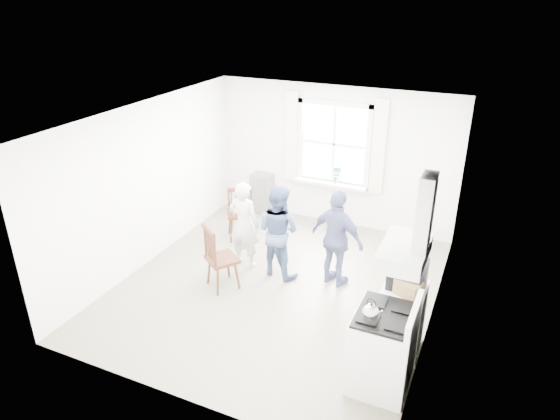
# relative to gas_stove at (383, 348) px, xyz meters

# --- Properties ---
(room_shell) EXTENTS (4.62, 5.12, 2.64)m
(room_shell) POSITION_rel_gas_stove_xyz_m (-1.91, 1.35, 0.82)
(room_shell) COLOR gray
(room_shell) RESTS_ON ground
(window_assembly) EXTENTS (1.88, 0.24, 1.70)m
(window_assembly) POSITION_rel_gas_stove_xyz_m (-1.91, 3.80, 0.98)
(window_assembly) COLOR white
(window_assembly) RESTS_ON room_shell
(range_hood) EXTENTS (0.45, 0.76, 0.94)m
(range_hood) POSITION_rel_gas_stove_xyz_m (0.16, -0.00, 1.42)
(range_hood) COLOR silver
(range_hood) RESTS_ON room_shell
(shelf_unit) EXTENTS (0.40, 0.30, 0.80)m
(shelf_unit) POSITION_rel_gas_stove_xyz_m (-3.31, 3.68, -0.08)
(shelf_unit) COLOR slate
(shelf_unit) RESTS_ON ground
(gas_stove) EXTENTS (0.68, 0.76, 1.12)m
(gas_stove) POSITION_rel_gas_stove_xyz_m (0.00, 0.00, 0.00)
(gas_stove) COLOR white
(gas_stove) RESTS_ON ground
(kettle) EXTENTS (0.18, 0.18, 0.26)m
(kettle) POSITION_rel_gas_stove_xyz_m (-0.14, -0.16, 0.55)
(kettle) COLOR silver
(kettle) RESTS_ON gas_stove
(low_cabinet) EXTENTS (0.50, 0.55, 0.90)m
(low_cabinet) POSITION_rel_gas_stove_xyz_m (0.07, 0.70, -0.03)
(low_cabinet) COLOR silver
(low_cabinet) RESTS_ON ground
(stereo_stack) EXTENTS (0.44, 0.40, 0.37)m
(stereo_stack) POSITION_rel_gas_stove_xyz_m (0.08, 0.70, 0.60)
(stereo_stack) COLOR black
(stereo_stack) RESTS_ON low_cabinet
(cardboard_box) EXTENTS (0.35, 0.30, 0.19)m
(cardboard_box) POSITION_rel_gas_stove_xyz_m (0.13, 0.54, 0.51)
(cardboard_box) COLOR #9D7F4C
(cardboard_box) RESTS_ON low_cabinet
(windsor_chair_a) EXTENTS (0.61, 0.61, 1.05)m
(windsor_chair_a) POSITION_rel_gas_stove_xyz_m (-3.12, 2.43, 0.16)
(windsor_chair_a) COLOR #3F1E14
(windsor_chair_a) RESTS_ON ground
(windsor_chair_b) EXTENTS (0.60, 0.60, 1.03)m
(windsor_chair_b) POSITION_rel_gas_stove_xyz_m (-2.72, 0.91, 0.14)
(windsor_chair_b) COLOR #3F1E14
(windsor_chair_b) RESTS_ON ground
(person_left) EXTENTS (0.55, 0.55, 1.45)m
(person_left) POSITION_rel_gas_stove_xyz_m (-2.65, 1.71, 0.24)
(person_left) COLOR silver
(person_left) RESTS_ON ground
(person_mid) EXTENTS (0.86, 0.86, 1.49)m
(person_mid) POSITION_rel_gas_stove_xyz_m (-2.06, 1.70, 0.26)
(person_mid) COLOR #44577F
(person_mid) RESTS_ON ground
(person_right) EXTENTS (1.12, 1.12, 1.52)m
(person_right) POSITION_rel_gas_stove_xyz_m (-1.14, 1.78, 0.28)
(person_right) COLOR navy
(person_right) RESTS_ON ground
(potted_plant) EXTENTS (0.23, 0.23, 0.33)m
(potted_plant) POSITION_rel_gas_stove_xyz_m (-1.80, 3.71, 0.53)
(potted_plant) COLOR #2E6733
(potted_plant) RESTS_ON window_assembly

